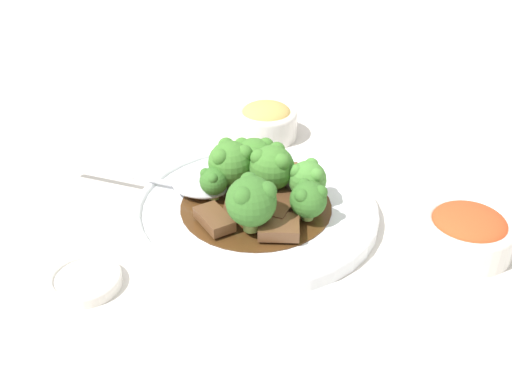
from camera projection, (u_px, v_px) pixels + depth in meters
The scene contains 18 objects.
ground_plane at pixel (256, 216), 0.71m from camera, with size 4.00×4.00×0.00m, color silver.
main_plate at pixel (256, 209), 0.70m from camera, with size 0.29×0.29×0.02m.
beef_strip_0 at pixel (283, 204), 0.68m from camera, with size 0.04×0.08×0.01m.
beef_strip_1 at pixel (279, 227), 0.65m from camera, with size 0.05×0.05×0.01m.
beef_strip_2 at pixel (240, 206), 0.68m from camera, with size 0.04×0.05×0.01m.
beef_strip_3 at pixel (280, 175), 0.74m from camera, with size 0.06×0.05×0.01m.
beef_strip_4 at pixel (214, 219), 0.66m from camera, with size 0.05×0.06×0.01m.
broccoli_floret_0 at pixel (251, 200), 0.63m from camera, with size 0.06×0.06×0.06m.
broccoli_floret_1 at pixel (214, 180), 0.69m from camera, with size 0.03×0.03×0.04m.
broccoli_floret_2 at pixel (272, 167), 0.69m from camera, with size 0.05×0.05×0.06m.
broccoli_floret_3 at pixel (230, 162), 0.70m from camera, with size 0.05×0.05×0.06m.
broccoli_floret_4 at pixel (254, 159), 0.72m from camera, with size 0.05×0.05×0.06m.
broccoli_floret_5 at pixel (307, 179), 0.69m from camera, with size 0.04×0.04×0.05m.
broccoli_floret_6 at pixel (308, 199), 0.66m from camera, with size 0.04×0.04×0.05m.
serving_spoon at pixel (188, 185), 0.72m from camera, with size 0.22×0.06×0.01m.
side_bowl_kimchi at pixel (467, 231), 0.64m from camera, with size 0.10×0.10×0.05m.
side_bowl_appetizer at pixel (266, 121), 0.87m from camera, with size 0.09×0.09×0.05m.
sauce_dish at pixel (85, 280), 0.60m from camera, with size 0.07×0.07×0.01m.
Camera 1 is at (0.11, -0.57, 0.40)m, focal length 42.00 mm.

